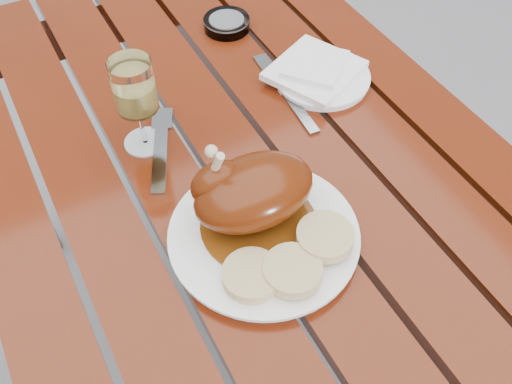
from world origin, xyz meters
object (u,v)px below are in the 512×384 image
ashtray (227,23)px  wine_glass (138,106)px  side_plate (322,78)px  table (239,275)px  dinner_plate (264,236)px

ashtray → wine_glass: bearing=-139.2°
ashtray → side_plate: bearing=-70.9°
ashtray → table: bearing=-114.5°
side_plate → ashtray: (-0.08, 0.22, 0.00)m
wine_glass → side_plate: bearing=-0.4°
side_plate → ashtray: bearing=109.1°
dinner_plate → side_plate: (0.26, 0.25, -0.00)m
dinner_plate → side_plate: size_ratio=1.55×
dinner_plate → wine_glass: bearing=106.5°
side_plate → dinner_plate: bearing=-135.4°
dinner_plate → wine_glass: (-0.08, 0.26, 0.07)m
dinner_plate → wine_glass: size_ratio=1.67×
table → dinner_plate: 0.42m
wine_glass → side_plate: size_ratio=0.93×
side_plate → ashtray: 0.24m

